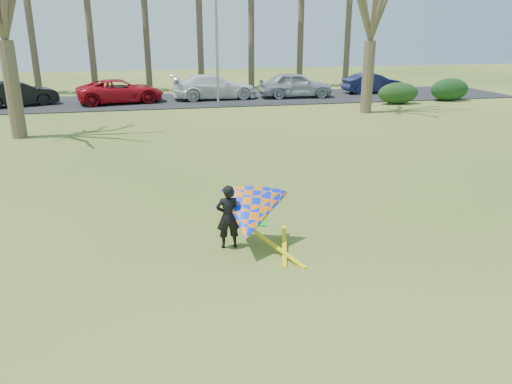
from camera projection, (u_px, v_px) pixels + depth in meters
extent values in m
plane|color=#255A13|center=(277.00, 274.00, 10.13)|extent=(100.00, 100.00, 0.00)
cube|color=black|center=(182.00, 100.00, 33.27)|extent=(46.00, 7.00, 0.06)
cylinder|color=brown|center=(31.00, 30.00, 35.37)|extent=(0.48, 0.48, 9.00)
cylinder|color=#4E3F2E|center=(89.00, 24.00, 36.07)|extent=(0.48, 0.48, 9.70)
cylinder|color=#46392A|center=(145.00, 19.00, 36.78)|extent=(0.48, 0.48, 10.40)
cylinder|color=#4E3D2E|center=(200.00, 29.00, 37.81)|extent=(0.48, 0.48, 9.00)
cylinder|color=#453629|center=(251.00, 24.00, 38.52)|extent=(0.48, 0.48, 9.70)
cylinder|color=#4B3B2D|center=(301.00, 20.00, 39.22)|extent=(0.48, 0.48, 10.40)
cylinder|color=#4E402F|center=(348.00, 29.00, 40.26)|extent=(0.48, 0.48, 9.00)
cylinder|color=#4F3D2F|center=(13.00, 90.00, 21.72)|extent=(0.64, 0.64, 4.20)
cylinder|color=brown|center=(368.00, 77.00, 28.20)|extent=(0.64, 0.64, 3.99)
cylinder|color=gray|center=(217.00, 39.00, 29.64)|extent=(0.16, 0.16, 8.00)
ellipsoid|color=#173613|center=(398.00, 93.00, 31.76)|extent=(2.72, 1.23, 1.36)
ellipsoid|color=black|center=(450.00, 89.00, 33.09)|extent=(2.67, 1.26, 1.48)
imported|color=black|center=(18.00, 94.00, 30.61)|extent=(4.81, 3.08, 1.50)
imported|color=#B30E19|center=(120.00, 91.00, 31.77)|extent=(5.76, 3.45, 1.50)
imported|color=white|center=(214.00, 87.00, 33.42)|extent=(5.74, 2.59, 1.63)
imported|color=#9FA5AD|center=(296.00, 85.00, 34.24)|extent=(5.09, 2.24, 1.70)
imported|color=#171A45|center=(373.00, 83.00, 36.48)|extent=(4.37, 1.62, 1.43)
imported|color=black|center=(228.00, 217.00, 11.12)|extent=(0.54, 0.36, 1.48)
cone|color=#0428E4|center=(250.00, 214.00, 10.95)|extent=(2.13, 2.39, 2.02)
cube|color=#0CBF19|center=(256.00, 217.00, 10.91)|extent=(0.62, 0.60, 0.24)
cube|color=yellow|center=(278.00, 253.00, 11.00)|extent=(0.85, 1.66, 0.28)
cube|color=yellow|center=(284.00, 249.00, 11.22)|extent=(0.56, 1.76, 0.22)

